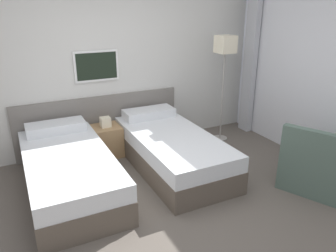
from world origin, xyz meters
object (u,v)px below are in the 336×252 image
nightstand (107,140)px  floor_lamp (225,52)px  bed_near_window (171,149)px  bed_near_door (69,171)px  armchair (318,167)px

nightstand → floor_lamp: bearing=-7.0°
bed_near_window → nightstand: (-0.69, 0.75, -0.02)m
bed_near_door → bed_near_window: size_ratio=1.00×
bed_near_door → nightstand: size_ratio=3.44×
bed_near_window → floor_lamp: size_ratio=1.21×
bed_near_door → armchair: 3.00m
bed_near_door → bed_near_window: same height
nightstand → floor_lamp: (1.87, -0.23, 1.20)m
bed_near_window → bed_near_door: bearing=180.0°
bed_near_window → nightstand: size_ratio=3.44×
bed_near_door → nightstand: 1.02m
armchair → bed_near_window: bearing=21.8°
bed_near_door → bed_near_window: bearing=0.0°
bed_near_window → armchair: 1.86m
nightstand → armchair: armchair is taller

